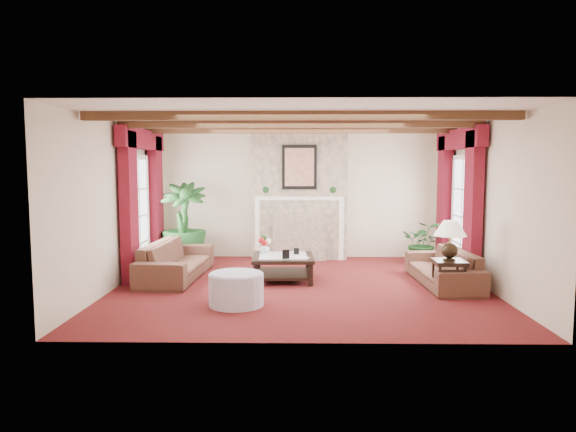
{
  "coord_description": "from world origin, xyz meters",
  "views": [
    {
      "loc": [
        -0.06,
        -8.32,
        1.97
      ],
      "look_at": [
        -0.2,
        0.4,
        1.12
      ],
      "focal_mm": 32.0,
      "sensor_mm": 36.0,
      "label": 1
    }
  ],
  "objects_px": {
    "side_table": "(449,278)",
    "ottoman": "(236,289)",
    "sofa_left": "(176,254)",
    "coffee_table": "(283,268)",
    "sofa_right": "(443,261)",
    "potted_palm": "(184,241)"
  },
  "relations": [
    {
      "from": "potted_palm",
      "to": "coffee_table",
      "type": "xyz_separation_m",
      "value": [
        2.06,
        -1.54,
        -0.25
      ]
    },
    {
      "from": "ottoman",
      "to": "sofa_right",
      "type": "bearing_deg",
      "value": 22.02
    },
    {
      "from": "sofa_right",
      "to": "ottoman",
      "type": "distance_m",
      "value": 3.56
    },
    {
      "from": "sofa_left",
      "to": "sofa_right",
      "type": "height_order",
      "value": "sofa_left"
    },
    {
      "from": "coffee_table",
      "to": "ottoman",
      "type": "bearing_deg",
      "value": -112.73
    },
    {
      "from": "potted_palm",
      "to": "ottoman",
      "type": "relative_size",
      "value": 2.24
    },
    {
      "from": "potted_palm",
      "to": "ottoman",
      "type": "height_order",
      "value": "potted_palm"
    },
    {
      "from": "sofa_left",
      "to": "side_table",
      "type": "height_order",
      "value": "sofa_left"
    },
    {
      "from": "coffee_table",
      "to": "ottoman",
      "type": "relative_size",
      "value": 1.34
    },
    {
      "from": "sofa_left",
      "to": "ottoman",
      "type": "distance_m",
      "value": 2.18
    },
    {
      "from": "sofa_right",
      "to": "ottoman",
      "type": "bearing_deg",
      "value": -70.07
    },
    {
      "from": "sofa_right",
      "to": "coffee_table",
      "type": "distance_m",
      "value": 2.7
    },
    {
      "from": "sofa_left",
      "to": "sofa_right",
      "type": "relative_size",
      "value": 1.1
    },
    {
      "from": "potted_palm",
      "to": "ottoman",
      "type": "bearing_deg",
      "value": -65.51
    },
    {
      "from": "side_table",
      "to": "ottoman",
      "type": "height_order",
      "value": "side_table"
    },
    {
      "from": "sofa_left",
      "to": "coffee_table",
      "type": "height_order",
      "value": "sofa_left"
    },
    {
      "from": "sofa_left",
      "to": "side_table",
      "type": "relative_size",
      "value": 4.06
    },
    {
      "from": "sofa_left",
      "to": "coffee_table",
      "type": "distance_m",
      "value": 1.91
    },
    {
      "from": "sofa_right",
      "to": "sofa_left",
      "type": "bearing_deg",
      "value": -97.49
    },
    {
      "from": "sofa_left",
      "to": "potted_palm",
      "type": "xyz_separation_m",
      "value": [
        -0.17,
        1.39,
        0.03
      ]
    },
    {
      "from": "sofa_left",
      "to": "coffee_table",
      "type": "relative_size",
      "value": 2.15
    },
    {
      "from": "sofa_left",
      "to": "sofa_right",
      "type": "xyz_separation_m",
      "value": [
        4.56,
        -0.43,
        -0.04
      ]
    }
  ]
}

